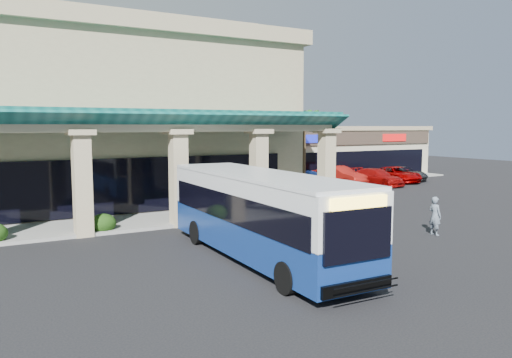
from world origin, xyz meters
TOP-DOWN VIEW (x-y plane):
  - ground at (0.00, 0.00)m, footprint 110.00×110.00m
  - main_building at (-8.00, 16.00)m, footprint 30.80×14.80m
  - arcade at (-8.00, 6.80)m, footprint 30.00×6.20m
  - strip_mall at (18.00, 24.00)m, footprint 22.50×12.50m
  - palm_0 at (8.50, 11.00)m, footprint 2.40×2.40m
  - palm_1 at (9.50, 14.00)m, footprint 2.40×2.40m
  - broadleaf_tree at (7.50, 19.00)m, footprint 2.60×2.60m
  - transit_bus at (-2.63, -2.05)m, footprint 2.97×11.49m
  - pedestrian at (6.26, -2.38)m, footprint 0.44×0.65m
  - car_silver at (10.37, 13.20)m, footprint 2.65×5.12m
  - car_white at (14.80, 14.80)m, footprint 2.52×5.07m
  - car_red at (17.32, 13.07)m, footprint 2.79×5.09m
  - car_gray at (20.64, 14.05)m, footprint 2.89×5.16m
  - car_extra at (22.06, 14.79)m, footprint 3.05×4.96m

SIDE VIEW (x-z plane):
  - ground at x=0.00m, z-range 0.00..0.00m
  - car_extra at x=22.06m, z-range 0.00..1.28m
  - car_gray at x=20.64m, z-range 0.00..1.36m
  - car_red at x=17.32m, z-range 0.00..1.40m
  - car_white at x=14.80m, z-range 0.00..1.60m
  - car_silver at x=10.37m, z-range 0.00..1.67m
  - pedestrian at x=6.26m, z-range 0.00..1.75m
  - transit_bus at x=-2.63m, z-range 0.00..3.19m
  - broadleaf_tree at x=7.50m, z-range 0.00..4.81m
  - strip_mall at x=18.00m, z-range 0.00..4.90m
  - arcade at x=-8.00m, z-range 0.00..5.70m
  - palm_1 at x=9.50m, z-range 0.00..5.80m
  - palm_0 at x=8.50m, z-range 0.00..6.60m
  - main_building at x=-8.00m, z-range 0.00..11.35m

